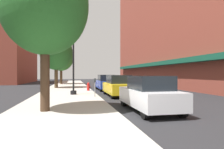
# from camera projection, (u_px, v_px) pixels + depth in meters

# --- Properties ---
(ground_plane) EXTENTS (90.00, 90.00, 0.00)m
(ground_plane) POSITION_uv_depth(u_px,v_px,m) (103.00, 89.00, 22.97)
(ground_plane) COLOR #232326
(sidewalk_slab) EXTENTS (4.80, 50.00, 0.12)m
(sidewalk_slab) POSITION_uv_depth(u_px,v_px,m) (68.00, 88.00, 23.16)
(sidewalk_slab) COLOR #A8A399
(sidewalk_slab) RESTS_ON ground
(building_right_brick) EXTENTS (6.80, 40.00, 24.46)m
(building_right_brick) POSITION_uv_depth(u_px,v_px,m) (172.00, 4.00, 29.03)
(building_right_brick) COLOR brown
(building_right_brick) RESTS_ON ground
(building_far_background) EXTENTS (6.80, 18.00, 15.37)m
(building_far_background) POSITION_uv_depth(u_px,v_px,m) (13.00, 44.00, 38.59)
(building_far_background) COLOR brown
(building_far_background) RESTS_ON ground
(lamppost) EXTENTS (0.48, 0.48, 5.90)m
(lamppost) POSITION_uv_depth(u_px,v_px,m) (73.00, 56.00, 15.52)
(lamppost) COLOR black
(lamppost) RESTS_ON sidewalk_slab
(fire_hydrant) EXTENTS (0.33, 0.26, 0.79)m
(fire_hydrant) POSITION_uv_depth(u_px,v_px,m) (88.00, 87.00, 19.01)
(fire_hydrant) COLOR red
(fire_hydrant) RESTS_ON sidewalk_slab
(parking_meter_near) EXTENTS (0.14, 0.09, 1.31)m
(parking_meter_near) POSITION_uv_depth(u_px,v_px,m) (95.00, 85.00, 14.03)
(parking_meter_near) COLOR slate
(parking_meter_near) RESTS_ON sidewalk_slab
(tree_near) EXTENTS (4.13, 4.13, 6.87)m
(tree_near) POSITION_uv_depth(u_px,v_px,m) (61.00, 56.00, 31.72)
(tree_near) COLOR #4C3823
(tree_near) RESTS_ON sidewalk_slab
(tree_mid) EXTENTS (3.75, 3.75, 6.41)m
(tree_mid) POSITION_uv_depth(u_px,v_px,m) (56.00, 52.00, 22.91)
(tree_mid) COLOR #4C3823
(tree_mid) RESTS_ON sidewalk_slab
(tree_far) EXTENTS (3.83, 3.83, 6.86)m
(tree_far) POSITION_uv_depth(u_px,v_px,m) (45.00, 5.00, 8.58)
(tree_far) COLOR #422D1E
(tree_far) RESTS_ON sidewalk_slab
(car_white) EXTENTS (1.80, 4.30, 1.66)m
(car_white) POSITION_uv_depth(u_px,v_px,m) (149.00, 94.00, 9.21)
(car_white) COLOR black
(car_white) RESTS_ON ground
(car_yellow) EXTENTS (1.80, 4.30, 1.66)m
(car_yellow) POSITION_uv_depth(u_px,v_px,m) (118.00, 86.00, 15.40)
(car_yellow) COLOR black
(car_yellow) RESTS_ON ground
(car_blue) EXTENTS (1.80, 4.30, 1.66)m
(car_blue) POSITION_uv_depth(u_px,v_px,m) (106.00, 83.00, 20.93)
(car_blue) COLOR black
(car_blue) RESTS_ON ground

